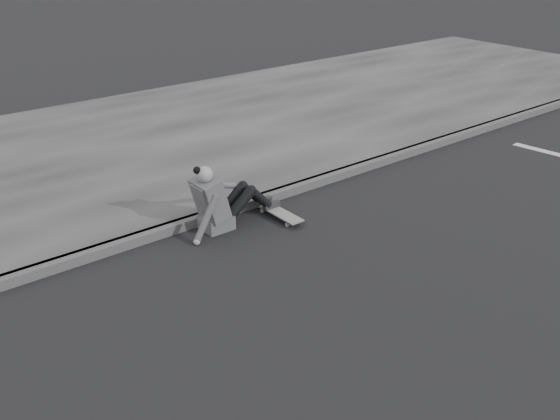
% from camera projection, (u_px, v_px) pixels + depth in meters
% --- Properties ---
extents(ground, '(80.00, 80.00, 0.00)m').
position_uv_depth(ground, '(406.00, 283.00, 6.64)').
color(ground, black).
rests_on(ground, ground).
extents(curb, '(24.00, 0.16, 0.12)m').
position_uv_depth(curb, '(261.00, 199.00, 8.44)').
color(curb, '#464646').
rests_on(curb, ground).
extents(sidewalk, '(24.00, 6.00, 0.12)m').
position_uv_depth(sidewalk, '(154.00, 142.00, 10.57)').
color(sidewalk, '#3A3A3A').
rests_on(sidewalk, ground).
extents(skateboard, '(0.20, 0.78, 0.09)m').
position_uv_depth(skateboard, '(279.00, 213.00, 8.03)').
color(skateboard, gray).
rests_on(skateboard, ground).
extents(seated_woman, '(1.38, 0.46, 0.88)m').
position_uv_depth(seated_woman, '(220.00, 201.00, 7.67)').
color(seated_woman, '#4C4C4E').
rests_on(seated_woman, ground).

